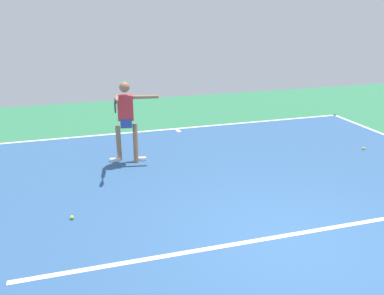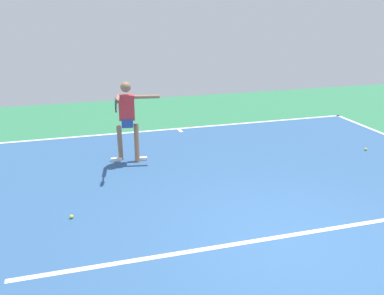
% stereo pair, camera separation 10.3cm
% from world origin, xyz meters
% --- Properties ---
extents(ground_plane, '(21.53, 21.53, 0.00)m').
position_xyz_m(ground_plane, '(0.00, 0.00, 0.00)').
color(ground_plane, '#2D754C').
extents(court_surface, '(10.66, 12.92, 0.00)m').
position_xyz_m(court_surface, '(0.00, 0.00, 0.00)').
color(court_surface, '#2D5484').
rests_on(court_surface, ground_plane).
extents(court_line_baseline_near, '(10.66, 0.10, 0.01)m').
position_xyz_m(court_line_baseline_near, '(0.00, -6.41, 0.00)').
color(court_line_baseline_near, white).
rests_on(court_line_baseline_near, ground_plane).
extents(court_line_service, '(7.99, 0.10, 0.01)m').
position_xyz_m(court_line_service, '(0.00, -0.11, 0.00)').
color(court_line_service, white).
rests_on(court_line_service, ground_plane).
extents(court_line_centre_mark, '(0.10, 0.30, 0.01)m').
position_xyz_m(court_line_centre_mark, '(0.00, -6.21, 0.00)').
color(court_line_centre_mark, white).
rests_on(court_line_centre_mark, ground_plane).
extents(tennis_player, '(1.14, 1.21, 1.82)m').
position_xyz_m(tennis_player, '(1.76, -4.14, 1.05)').
color(tennis_player, '#9E7051').
rests_on(tennis_player, ground_plane).
extents(tennis_ball_centre_court, '(0.07, 0.07, 0.07)m').
position_xyz_m(tennis_ball_centre_court, '(-3.89, -3.24, 0.03)').
color(tennis_ball_centre_court, yellow).
rests_on(tennis_ball_centre_court, ground_plane).
extents(tennis_ball_near_service_line, '(0.07, 0.07, 0.07)m').
position_xyz_m(tennis_ball_near_service_line, '(3.11, -1.65, 0.03)').
color(tennis_ball_near_service_line, '#C6E53D').
rests_on(tennis_ball_near_service_line, ground_plane).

